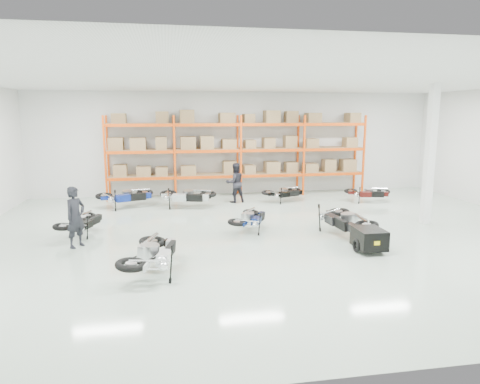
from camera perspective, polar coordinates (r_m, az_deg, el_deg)
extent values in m
plane|color=#ACC0B0|center=(12.85, 4.70, -5.69)|extent=(18.00, 18.00, 0.00)
plane|color=white|center=(12.39, 5.02, 14.73)|extent=(18.00, 18.00, 0.00)
plane|color=silver|center=(19.26, -0.38, 6.49)|extent=(18.00, 0.00, 18.00)
plane|color=silver|center=(5.99, 21.81, -2.87)|extent=(18.00, 0.00, 18.00)
cube|color=#E4490C|center=(18.22, -17.54, 4.22)|extent=(0.08, 0.08, 3.50)
cube|color=#E4490C|center=(19.11, -17.19, 4.50)|extent=(0.08, 0.08, 3.50)
cube|color=#E4490C|center=(18.05, -8.69, 4.52)|extent=(0.08, 0.08, 3.50)
cube|color=#E4490C|center=(18.95, -8.74, 4.79)|extent=(0.08, 0.08, 3.50)
cube|color=#E4490C|center=(18.31, 0.13, 4.72)|extent=(0.08, 0.08, 3.50)
cube|color=#E4490C|center=(19.20, -0.33, 4.98)|extent=(0.08, 0.08, 3.50)
cube|color=#E4490C|center=(18.99, 8.52, 4.81)|extent=(0.08, 0.08, 3.50)
cube|color=#E4490C|center=(19.84, 7.71, 5.06)|extent=(0.08, 0.08, 3.50)
cube|color=#E4490C|center=(20.04, 16.18, 4.80)|extent=(0.08, 0.08, 3.50)
cube|color=#E4490C|center=(20.85, 15.11, 5.05)|extent=(0.08, 0.08, 3.50)
cube|color=#E4490C|center=(18.19, -13.03, 1.72)|extent=(2.70, 0.08, 0.12)
cube|color=#E4490C|center=(19.08, -12.88, 2.12)|extent=(2.70, 0.08, 0.12)
cube|color=olive|center=(18.62, -12.96, 2.14)|extent=(2.68, 0.88, 0.02)
cube|color=olive|center=(18.59, -12.99, 2.84)|extent=(2.40, 0.70, 0.44)
cube|color=#E4490C|center=(18.23, -4.21, 1.98)|extent=(2.70, 0.08, 0.12)
cube|color=#E4490C|center=(19.12, -4.47, 2.37)|extent=(2.70, 0.08, 0.12)
cube|color=olive|center=(18.67, -4.35, 2.39)|extent=(2.68, 0.88, 0.02)
cube|color=olive|center=(18.64, -4.35, 3.09)|extent=(2.40, 0.70, 0.44)
cube|color=#E4490C|center=(18.70, 4.37, 2.19)|extent=(2.70, 0.08, 0.12)
cube|color=#E4490C|center=(19.57, 3.73, 2.56)|extent=(2.70, 0.08, 0.12)
cube|color=olive|center=(19.13, 4.04, 2.58)|extent=(2.68, 0.88, 0.02)
cube|color=olive|center=(19.10, 4.05, 3.27)|extent=(2.40, 0.70, 0.44)
cube|color=#E4490C|center=(19.57, 12.35, 2.34)|extent=(2.70, 0.08, 0.12)
cube|color=#E4490C|center=(20.40, 11.41, 2.69)|extent=(2.70, 0.08, 0.12)
cube|color=olive|center=(19.97, 11.88, 2.72)|extent=(2.68, 0.88, 0.02)
cube|color=olive|center=(19.94, 11.91, 3.37)|extent=(2.40, 0.70, 0.44)
cube|color=#E4490C|center=(18.06, -13.17, 5.17)|extent=(2.70, 0.08, 0.12)
cube|color=#E4490C|center=(18.96, -13.01, 5.41)|extent=(2.70, 0.08, 0.12)
cube|color=olive|center=(18.50, -13.10, 5.51)|extent=(2.68, 0.88, 0.02)
cube|color=olive|center=(18.49, -13.13, 6.22)|extent=(2.40, 0.70, 0.44)
cube|color=#E4490C|center=(18.11, -4.26, 5.43)|extent=(2.70, 0.08, 0.12)
cube|color=#E4490C|center=(19.00, -4.52, 5.65)|extent=(2.70, 0.08, 0.12)
cube|color=olive|center=(18.55, -4.39, 5.76)|extent=(2.68, 0.88, 0.02)
cube|color=olive|center=(18.53, -4.40, 6.47)|extent=(2.40, 0.70, 0.44)
cube|color=#E4490C|center=(18.58, 4.41, 5.55)|extent=(2.70, 0.08, 0.12)
cube|color=#E4490C|center=(19.45, 3.77, 5.77)|extent=(2.70, 0.08, 0.12)
cube|color=olive|center=(19.01, 4.09, 5.87)|extent=(2.68, 0.88, 0.02)
cube|color=olive|center=(18.99, 4.09, 6.56)|extent=(2.40, 0.70, 0.44)
cube|color=#E4490C|center=(19.45, 12.48, 5.55)|extent=(2.70, 0.08, 0.12)
cube|color=#E4490C|center=(20.28, 11.52, 5.77)|extent=(2.70, 0.08, 0.12)
cube|color=olive|center=(19.86, 12.00, 5.86)|extent=(2.68, 0.88, 0.02)
cube|color=olive|center=(19.84, 12.02, 6.53)|extent=(2.40, 0.70, 0.44)
cube|color=#E4490C|center=(18.00, -13.31, 8.66)|extent=(2.70, 0.08, 0.12)
cube|color=#E4490C|center=(18.90, -13.15, 8.73)|extent=(2.70, 0.08, 0.12)
cube|color=olive|center=(18.45, -13.24, 8.91)|extent=(2.68, 0.88, 0.02)
cube|color=olive|center=(18.44, -13.27, 9.63)|extent=(2.40, 0.70, 0.44)
cube|color=#E4490C|center=(18.05, -4.30, 8.91)|extent=(2.70, 0.08, 0.12)
cube|color=#E4490C|center=(18.94, -4.56, 8.97)|extent=(2.70, 0.08, 0.12)
cube|color=olive|center=(18.49, -4.44, 9.16)|extent=(2.68, 0.88, 0.02)
cube|color=olive|center=(18.49, -4.45, 9.87)|extent=(2.40, 0.70, 0.44)
cube|color=#E4490C|center=(18.52, 4.46, 8.94)|extent=(2.70, 0.08, 0.12)
cube|color=#E4490C|center=(19.40, 3.81, 9.01)|extent=(2.70, 0.08, 0.12)
cube|color=olive|center=(18.96, 4.13, 9.19)|extent=(2.68, 0.88, 0.02)
cube|color=olive|center=(18.95, 4.14, 9.88)|extent=(2.40, 0.70, 0.44)
cube|color=#E4490C|center=(19.39, 12.61, 8.79)|extent=(2.70, 0.08, 0.12)
cube|color=#E4490C|center=(20.23, 11.64, 8.88)|extent=(2.70, 0.08, 0.12)
cube|color=olive|center=(19.81, 12.12, 9.04)|extent=(2.68, 0.88, 0.02)
cube|color=olive|center=(19.81, 12.15, 9.70)|extent=(2.40, 0.70, 0.44)
cube|color=white|center=(15.03, 23.99, 4.52)|extent=(0.25, 0.25, 4.50)
cube|color=black|center=(11.65, 16.84, -5.92)|extent=(0.70, 0.89, 0.51)
cube|color=yellow|center=(11.28, 17.84, -6.52)|extent=(0.15, 0.02, 0.10)
torus|color=black|center=(11.56, 15.23, -6.93)|extent=(0.07, 0.35, 0.35)
torus|color=black|center=(11.86, 18.32, -6.64)|extent=(0.07, 0.35, 0.35)
cylinder|color=black|center=(12.16, 15.60, -4.96)|extent=(0.05, 0.83, 0.04)
imported|color=black|center=(12.27, -21.07, -3.14)|extent=(0.68, 0.72, 1.66)
imported|color=black|center=(17.31, -0.67, 1.24)|extent=(0.90, 0.77, 1.61)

